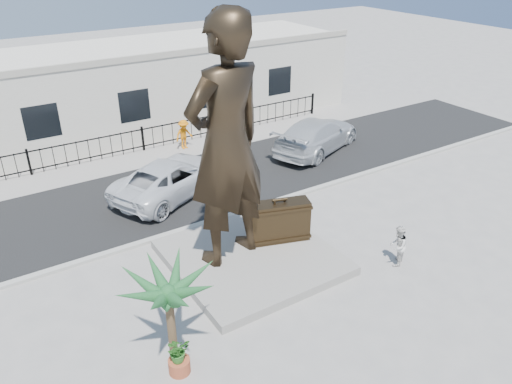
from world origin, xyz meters
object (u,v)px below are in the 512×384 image
statue (226,144)px  car_white (171,178)px  tourist (398,246)px  suitcase (279,221)px

statue → car_white: size_ratio=1.44×
tourist → statue: bearing=-65.6°
statue → tourist: 6.68m
statue → tourist: statue is taller
suitcase → tourist: suitcase is taller
tourist → car_white: car_white is taller
tourist → car_white: 9.79m
car_white → tourist: bearing=-178.8°
suitcase → tourist: (2.72, -3.02, -0.31)m
tourist → suitcase: bearing=-79.5°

